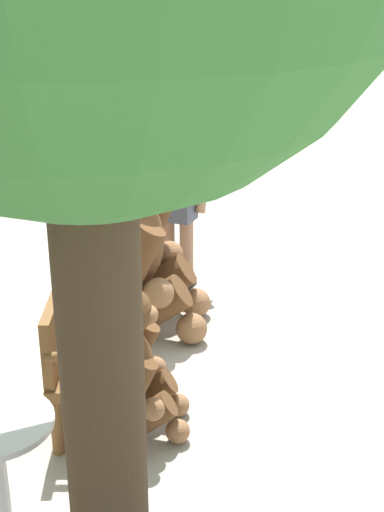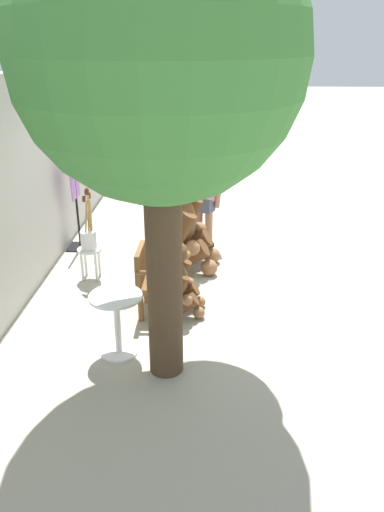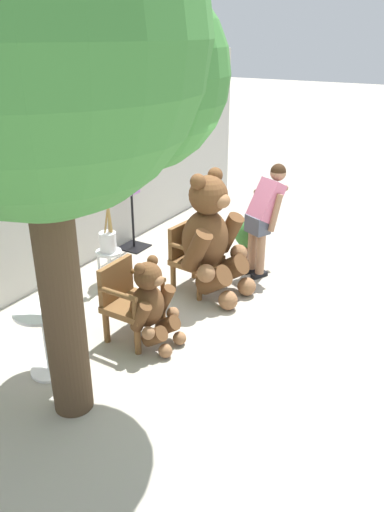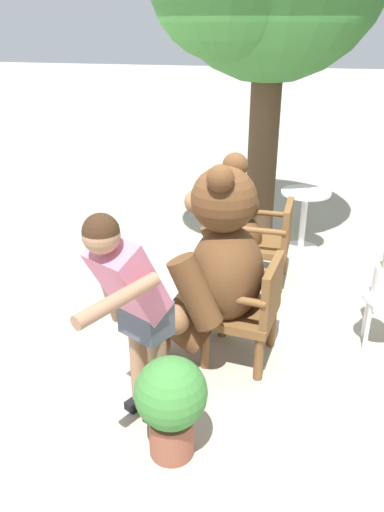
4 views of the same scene
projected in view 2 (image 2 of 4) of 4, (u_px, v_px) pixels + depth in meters
The scene contains 13 objects.
ground_plane at pixel (205, 288), 6.90m from camera, with size 60.00×60.00×0.00m, color #A8A091.
back_wall at pixel (20, 187), 6.43m from camera, with size 10.00×0.16×2.80m, color beige.
wooden_chair_left at pixel (155, 278), 6.12m from camera, with size 0.56×0.52×0.86m.
wooden_chair_right at pixel (165, 238), 7.35m from camera, with size 0.61×0.57×0.86m.
teddy_bear_large at pixel (183, 218), 7.20m from camera, with size 0.97×0.95×1.60m.
teddy_bear_small at pixel (179, 277), 6.10m from camera, with size 0.60×0.56×0.99m.
person_visitor at pixel (207, 192), 7.94m from camera, with size 0.86×0.49×1.53m.
white_stool at pixel (90, 255), 7.03m from camera, with size 0.34×0.34×0.46m.
brush_bucket at pixel (88, 236), 6.91m from camera, with size 0.22×0.22×0.88m.
round_side_table at pixel (117, 318), 5.30m from camera, with size 0.56×0.56×0.72m.
patio_tree at pixel (168, 63), 4.11m from camera, with size 2.56×2.44×4.28m.
potted_plant at pixel (189, 218), 8.36m from camera, with size 0.44×0.44×0.68m.
clothing_display_stand at pixel (77, 206), 7.91m from camera, with size 0.44×0.40×1.36m.
Camera 2 is at (-6.13, -0.11, 3.19)m, focal length 35.00 mm.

